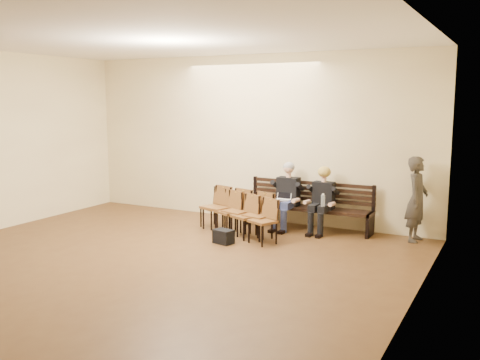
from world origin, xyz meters
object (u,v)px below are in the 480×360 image
object	(u,v)px
laptop	(282,202)
water_bottle	(323,206)
seated_woman	(322,203)
chair_row_back	(236,212)
passerby	(417,193)
seated_man	(286,196)
bench	(307,218)
chair_row_front	(236,214)
bag	(223,237)

from	to	relation	value
laptop	water_bottle	world-z (taller)	water_bottle
seated_woman	chair_row_back	distance (m)	1.67
water_bottle	passerby	xyz separation A→B (m)	(1.62, 0.47, 0.32)
seated_man	water_bottle	size ratio (longest dim) A/B	5.13
seated_man	laptop	bearing A→B (deg)	-100.75
bench	chair_row_back	distance (m)	1.48
laptop	water_bottle	bearing A→B (deg)	-21.72
chair_row_back	bench	bearing A→B (deg)	58.18
seated_woman	water_bottle	bearing A→B (deg)	-67.35
seated_man	water_bottle	distance (m)	0.92
seated_man	laptop	size ratio (longest dim) A/B	4.33
seated_man	chair_row_front	size ratio (longest dim) A/B	0.65
bench	bag	world-z (taller)	bench
bench	bag	xyz separation A→B (m)	(-0.95, -1.73, -0.10)
seated_man	seated_woman	distance (m)	0.75
bench	passerby	size ratio (longest dim) A/B	1.45
passerby	chair_row_front	xyz separation A→B (m)	(-3.11, -1.13, -0.49)
seated_woman	passerby	world-z (taller)	passerby
bench	chair_row_back	xyz separation A→B (m)	(-1.08, -0.99, 0.21)
seated_man	water_bottle	world-z (taller)	seated_man
laptop	chair_row_front	bearing A→B (deg)	-139.19
laptop	bag	size ratio (longest dim) A/B	0.88
seated_woman	laptop	xyz separation A→B (m)	(-0.77, -0.16, -0.03)
bench	laptop	xyz separation A→B (m)	(-0.44, -0.28, 0.33)
bag	chair_row_front	bearing A→B (deg)	97.58
laptop	bench	bearing A→B (deg)	19.68
water_bottle	chair_row_back	bearing A→B (deg)	-159.62
chair_row_back	laptop	bearing A→B (deg)	63.72
passerby	chair_row_front	bearing A→B (deg)	113.58
chair_row_back	water_bottle	bearing A→B (deg)	35.90
passerby	chair_row_back	size ratio (longest dim) A/B	1.16
seated_man	water_bottle	bearing A→B (deg)	-19.06
laptop	chair_row_back	distance (m)	0.97
passerby	chair_row_front	size ratio (longest dim) A/B	0.90
seated_woman	chair_row_back	size ratio (longest dim) A/B	0.76
passerby	chair_row_back	world-z (taller)	passerby
bench	seated_man	bearing A→B (deg)	-163.57
water_bottle	seated_woman	bearing A→B (deg)	112.65
seated_woman	laptop	size ratio (longest dim) A/B	3.90
seated_man	bag	size ratio (longest dim) A/B	3.79
water_bottle	bag	distance (m)	1.97
bench	chair_row_back	bearing A→B (deg)	-137.35
water_bottle	bag	xyz separation A→B (m)	(-1.41, -1.31, -0.45)
passerby	bench	bearing A→B (deg)	94.99
water_bottle	seated_man	bearing A→B (deg)	160.94
water_bottle	laptop	bearing A→B (deg)	170.91
chair_row_back	bag	bearing A→B (deg)	-64.52
bench	bag	distance (m)	1.97
bench	seated_man	xyz separation A→B (m)	(-0.41, -0.12, 0.42)
laptop	passerby	xyz separation A→B (m)	(2.51, 0.33, 0.34)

